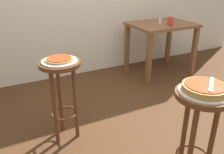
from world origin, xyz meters
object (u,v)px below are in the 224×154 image
object	(u,v)px
serving_plate_foreground	(204,92)
condiment_shaker	(160,21)
pizza_middle	(59,59)
cup_near_edge	(170,21)
stool_middle	(62,85)
dining_table	(161,32)
stool_foreground	(199,121)
pizza_server_knife	(211,84)
serving_plate_middle	(60,61)
pizza_foreground	(205,88)

from	to	relation	value
serving_plate_foreground	condiment_shaker	distance (m)	2.13
pizza_middle	condiment_shaker	distance (m)	1.93
cup_near_edge	stool_middle	bearing A→B (deg)	-157.81
dining_table	cup_near_edge	size ratio (longest dim) A/B	7.44
serving_plate_foreground	stool_middle	distance (m)	1.18
stool_foreground	cup_near_edge	size ratio (longest dim) A/B	6.23
condiment_shaker	dining_table	bearing A→B (deg)	17.72
dining_table	pizza_server_knife	distance (m)	2.18
serving_plate_middle	dining_table	size ratio (longest dim) A/B	0.33
serving_plate_middle	cup_near_edge	xyz separation A→B (m)	(1.74, 0.71, 0.05)
cup_near_edge	pizza_server_knife	distance (m)	1.99
pizza_middle	cup_near_edge	bearing A→B (deg)	22.19
pizza_foreground	condiment_shaker	distance (m)	2.13
serving_plate_foreground	condiment_shaker	bearing A→B (deg)	60.16
stool_foreground	serving_plate_foreground	world-z (taller)	serving_plate_foreground
stool_foreground	serving_plate_middle	xyz separation A→B (m)	(-0.65, 0.95, 0.22)
serving_plate_foreground	pizza_middle	bearing A→B (deg)	124.35
stool_foreground	condiment_shaker	world-z (taller)	condiment_shaker
stool_middle	stool_foreground	bearing A→B (deg)	-55.65
stool_middle	pizza_foreground	bearing A→B (deg)	-55.65
pizza_middle	pizza_server_knife	world-z (taller)	pizza_server_knife
serving_plate_foreground	serving_plate_middle	distance (m)	1.15
pizza_foreground	condiment_shaker	bearing A→B (deg)	60.16
serving_plate_foreground	stool_middle	xyz separation A→B (m)	(-0.65, 0.95, -0.22)
serving_plate_middle	condiment_shaker	xyz separation A→B (m)	(1.71, 0.89, 0.03)
pizza_middle	condiment_shaker	bearing A→B (deg)	27.56
stool_middle	serving_plate_middle	xyz separation A→B (m)	(-0.00, 0.00, 0.22)
pizza_middle	cup_near_edge	size ratio (longest dim) A/B	1.90
condiment_shaker	pizza_server_knife	size ratio (longest dim) A/B	0.34
stool_foreground	stool_middle	xyz separation A→B (m)	(-0.65, 0.95, 0.00)
cup_near_edge	pizza_foreground	bearing A→B (deg)	-123.16
serving_plate_middle	condiment_shaker	distance (m)	1.93
pizza_foreground	pizza_middle	distance (m)	1.15
serving_plate_foreground	pizza_foreground	world-z (taller)	pizza_foreground
serving_plate_foreground	cup_near_edge	bearing A→B (deg)	56.84
serving_plate_foreground	pizza_foreground	distance (m)	0.03
pizza_server_knife	dining_table	bearing A→B (deg)	20.58
dining_table	pizza_foreground	bearing A→B (deg)	-120.73
serving_plate_foreground	pizza_server_knife	xyz separation A→B (m)	(0.03, -0.02, 0.06)
stool_foreground	serving_plate_foreground	size ratio (longest dim) A/B	2.38
stool_middle	pizza_middle	xyz separation A→B (m)	(-0.00, 0.00, 0.23)
serving_plate_middle	cup_near_edge	world-z (taller)	cup_near_edge
stool_foreground	serving_plate_foreground	distance (m)	0.22
pizza_foreground	pizza_middle	xyz separation A→B (m)	(-0.65, 0.95, -0.01)
dining_table	pizza_middle	bearing A→B (deg)	-152.69
pizza_middle	stool_middle	bearing A→B (deg)	0.00
stool_foreground	dining_table	xyz separation A→B (m)	(1.11, 1.86, 0.08)
pizza_server_knife	serving_plate_foreground	bearing A→B (deg)	106.67
serving_plate_middle	pizza_server_knife	xyz separation A→B (m)	(0.68, -0.97, 0.06)
pizza_middle	dining_table	bearing A→B (deg)	27.31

